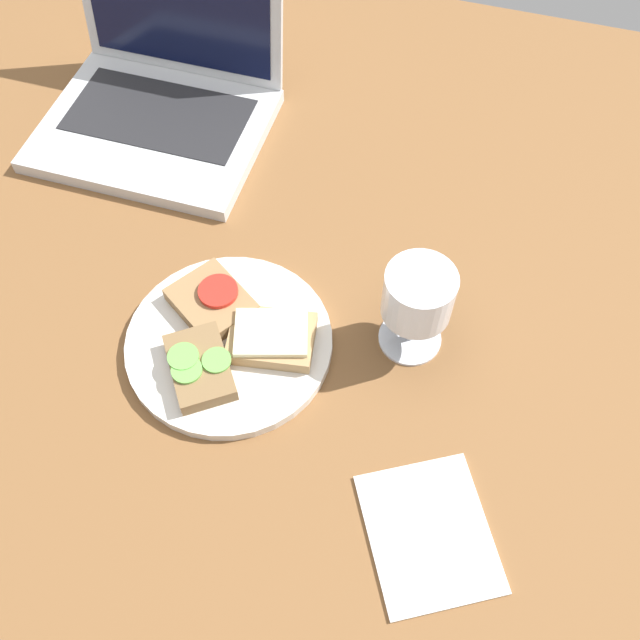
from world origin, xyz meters
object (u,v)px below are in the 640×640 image
at_px(wine_glass, 418,298).
at_px(laptop, 160,99).
at_px(napkin, 429,533).
at_px(sandwich_with_cheese, 272,337).
at_px(sandwich_with_tomato, 212,301).
at_px(sandwich_with_cucumber, 199,367).
at_px(plate, 229,343).

xyz_separation_m(wine_glass, laptop, (-0.43, 0.27, -0.05)).
relative_size(laptop, napkin, 2.12).
distance_m(sandwich_with_cheese, napkin, 0.28).
height_order(sandwich_with_tomato, sandwich_with_cheese, same).
xyz_separation_m(sandwich_with_cucumber, laptop, (-0.21, 0.39, 0.01)).
bearing_deg(laptop, plate, -55.82).
height_order(plate, laptop, laptop).
bearing_deg(plate, wine_glass, 19.13).
relative_size(plate, sandwich_with_cucumber, 2.10).
bearing_deg(sandwich_with_cucumber, sandwich_with_cheese, 42.60).
bearing_deg(sandwich_with_cucumber, wine_glass, 28.65).
distance_m(plate, sandwich_with_cucumber, 0.06).
xyz_separation_m(sandwich_with_cucumber, napkin, (0.29, -0.10, -0.02)).
distance_m(plate, sandwich_with_cheese, 0.05).
height_order(wine_glass, napkin, wine_glass).
relative_size(sandwich_with_cucumber, laptop, 0.37).
height_order(sandwich_with_cheese, napkin, sandwich_with_cheese).
distance_m(sandwich_with_tomato, napkin, 0.36).
height_order(plate, sandwich_with_cheese, sandwich_with_cheese).
bearing_deg(napkin, laptop, 135.82).
bearing_deg(laptop, sandwich_with_cheese, -49.44).
bearing_deg(sandwich_with_cucumber, plate, 72.16).
bearing_deg(wine_glass, laptop, 148.26).
height_order(plate, sandwich_with_cucumber, sandwich_with_cucumber).
xyz_separation_m(wine_glass, napkin, (0.07, -0.22, -0.09)).
height_order(sandwich_with_tomato, sandwich_with_cucumber, same).
xyz_separation_m(sandwich_with_cucumber, wine_glass, (0.22, 0.12, 0.06)).
relative_size(sandwich_with_cucumber, napkin, 0.78).
xyz_separation_m(plate, wine_glass, (0.20, 0.07, 0.08)).
bearing_deg(laptop, sandwich_with_cucumber, -61.10).
xyz_separation_m(sandwich_with_tomato, laptop, (-0.20, 0.30, 0.01)).
distance_m(wine_glass, laptop, 0.51).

